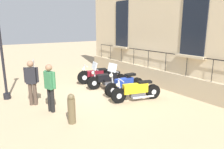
# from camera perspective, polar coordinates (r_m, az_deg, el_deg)

# --- Properties ---
(ground_plane) EXTENTS (60.00, 60.00, 0.00)m
(ground_plane) POSITION_cam_1_polar(r_m,az_deg,el_deg) (9.48, -1.12, -4.89)
(ground_plane) COLOR tan
(building_facade) EXTENTS (0.82, 10.86, 7.37)m
(building_facade) POSITION_cam_1_polar(r_m,az_deg,el_deg) (10.90, 12.07, 16.13)
(building_facade) COLOR #C6B28E
(building_facade) RESTS_ON ground_plane
(motorcycle_maroon) EXTENTS (1.94, 0.79, 0.98)m
(motorcycle_maroon) POSITION_cam_1_polar(r_m,az_deg,el_deg) (10.90, -4.52, -0.17)
(motorcycle_maroon) COLOR black
(motorcycle_maroon) RESTS_ON ground_plane
(motorcycle_black) EXTENTS (2.01, 0.86, 1.32)m
(motorcycle_black) POSITION_cam_1_polar(r_m,az_deg,el_deg) (10.01, -1.34, -1.34)
(motorcycle_black) COLOR black
(motorcycle_black) RESTS_ON ground_plane
(motorcycle_blue) EXTENTS (2.12, 0.64, 1.45)m
(motorcycle_blue) POSITION_cam_1_polar(r_m,az_deg,el_deg) (9.17, 3.47, -2.74)
(motorcycle_blue) COLOR black
(motorcycle_blue) RESTS_ON ground_plane
(motorcycle_yellow) EXTENTS (2.11, 0.82, 0.94)m
(motorcycle_yellow) POSITION_cam_1_polar(r_m,az_deg,el_deg) (8.35, 6.70, -4.57)
(motorcycle_yellow) COLOR black
(motorcycle_yellow) RESTS_ON ground_plane
(lamppost) EXTENTS (0.29, 0.29, 3.97)m
(lamppost) POSITION_cam_1_polar(r_m,az_deg,el_deg) (9.26, -28.32, 6.29)
(lamppost) COLOR black
(lamppost) RESTS_ON ground_plane
(crowd_barrier) EXTENTS (0.69, 2.00, 1.05)m
(crowd_barrier) POSITION_cam_1_polar(r_m,az_deg,el_deg) (12.19, -21.08, 1.04)
(crowd_barrier) COLOR #B7B7BF
(crowd_barrier) RESTS_ON ground_plane
(bollard) EXTENTS (0.24, 0.24, 0.96)m
(bollard) POSITION_cam_1_polar(r_m,az_deg,el_deg) (6.52, -11.14, -9.25)
(bollard) COLOR brown
(bollard) RESTS_ON ground_plane
(pedestrian_standing) EXTENTS (0.47, 0.37, 1.71)m
(pedestrian_standing) POSITION_cam_1_polar(r_m,az_deg,el_deg) (8.27, -21.35, -1.52)
(pedestrian_standing) COLOR #47382D
(pedestrian_standing) RESTS_ON ground_plane
(pedestrian_walking) EXTENTS (0.32, 0.51, 1.70)m
(pedestrian_walking) POSITION_cam_1_polar(r_m,az_deg,el_deg) (7.40, -16.78, -2.88)
(pedestrian_walking) COLOR black
(pedestrian_walking) RESTS_ON ground_plane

